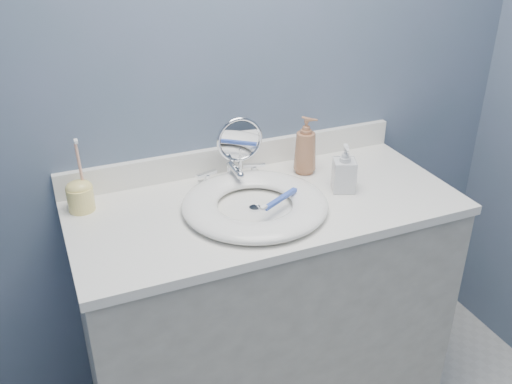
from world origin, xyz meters
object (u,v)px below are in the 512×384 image
makeup_mirror (240,147)px  toothbrush_holder (80,194)px  soap_bottle_clear (344,168)px  soap_bottle_amber (305,145)px

makeup_mirror → toothbrush_holder: (-0.52, 0.01, -0.07)m
soap_bottle_clear → toothbrush_holder: toothbrush_holder is taller
makeup_mirror → soap_bottle_clear: 0.35m
makeup_mirror → soap_bottle_clear: size_ratio=1.45×
toothbrush_holder → soap_bottle_amber: bearing=-2.2°
makeup_mirror → toothbrush_holder: 0.52m
soap_bottle_clear → makeup_mirror: bearing=168.6°
soap_bottle_amber → soap_bottle_clear: soap_bottle_amber is taller
soap_bottle_amber → makeup_mirror: bearing=138.5°
makeup_mirror → soap_bottle_amber: (0.23, -0.02, -0.02)m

